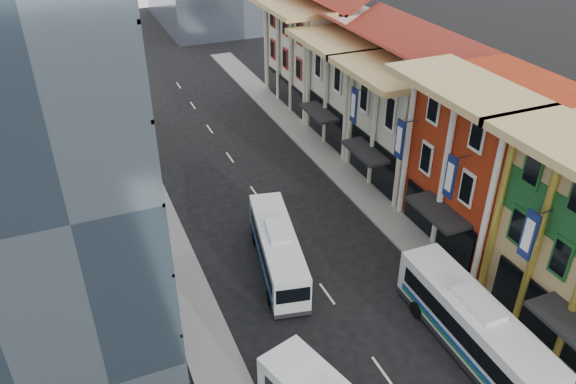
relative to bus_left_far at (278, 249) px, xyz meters
name	(u,v)px	position (x,y,z in m)	size (l,w,h in m)	color
sidewalk_right	(383,212)	(10.50, 3.22, -1.61)	(3.00, 90.00, 0.15)	slate
sidewalk_left	(176,263)	(-6.50, 3.22, -1.61)	(3.00, 90.00, 0.15)	slate
shophouse_red	(493,162)	(16.00, -1.78, 4.32)	(8.00, 10.00, 12.00)	#A12C12
shophouse_cream_near	(416,124)	(16.00, 7.72, 3.32)	(8.00, 9.00, 10.00)	beige
shophouse_cream_mid	(364,89)	(16.00, 16.72, 3.32)	(8.00, 9.00, 10.00)	beige
shophouse_cream_far	(319,54)	(16.00, 27.22, 3.82)	(8.00, 12.00, 11.00)	beige
office_block_far	(32,91)	(-14.00, 23.22, 5.32)	(10.00, 18.00, 14.00)	gray
bus_left_far	(278,249)	(0.00, 0.00, 0.00)	(2.45, 10.48, 3.36)	silver
bus_right	(473,325)	(7.50, -11.30, 0.20)	(2.75, 11.73, 3.76)	silver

